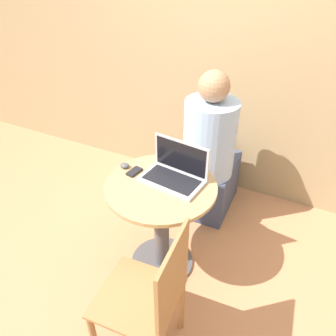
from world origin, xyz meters
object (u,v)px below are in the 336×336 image
Objects in this scene: laptop at (175,172)px; chair_empty at (150,299)px; cell_phone at (134,172)px; person_seated at (210,160)px.

laptop reaches higher than chair_empty.
laptop reaches higher than cell_phone.
chair_empty is at bearing -75.37° from laptop.
cell_phone is 0.79m from chair_empty.
cell_phone is (-0.26, -0.05, -0.05)m from laptop.
cell_phone is at bearing -114.71° from person_seated.
laptop is 3.61× the size of cell_phone.
chair_empty reaches higher than cell_phone.
person_seated reaches higher than laptop.
cell_phone is 0.74m from person_seated.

